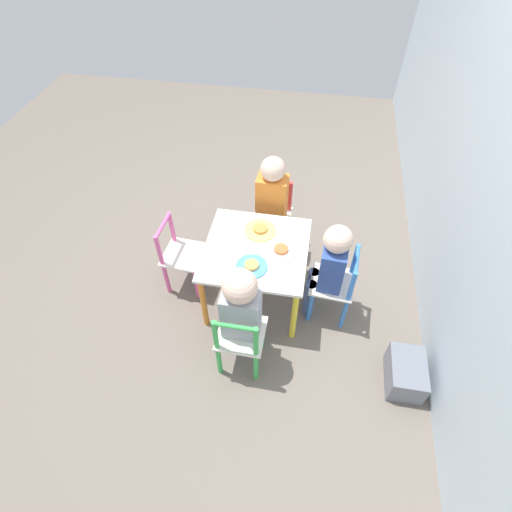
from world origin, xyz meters
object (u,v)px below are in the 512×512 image
(plate_left, at_px, (260,230))
(storage_bin, at_px, (405,373))
(child_left, at_px, (271,200))
(chair_pink, at_px, (181,256))
(kids_table, at_px, (256,255))
(plate_back, at_px, (281,250))
(plate_right, at_px, (252,266))
(chair_blue, at_px, (335,285))
(chair_green, at_px, (240,339))
(chair_red, at_px, (272,217))
(child_back, at_px, (329,264))
(child_right, at_px, (241,308))

(plate_left, distance_m, storage_bin, 1.18)
(child_left, bearing_deg, chair_pink, -138.63)
(kids_table, relative_size, storage_bin, 2.25)
(plate_back, distance_m, plate_right, 0.21)
(child_left, bearing_deg, storage_bin, -41.38)
(chair_blue, bearing_deg, plate_right, -73.09)
(chair_green, distance_m, chair_red, 1.01)
(storage_bin, bearing_deg, plate_right, -108.62)
(plate_left, bearing_deg, chair_blue, 69.50)
(chair_green, bearing_deg, kids_table, -90.00)
(kids_table, height_order, plate_left, plate_left)
(child_left, xyz_separation_m, storage_bin, (0.91, 0.91, -0.38))
(storage_bin, bearing_deg, child_left, -135.02)
(chair_pink, xyz_separation_m, plate_right, (0.18, 0.50, 0.21))
(child_left, height_order, plate_right, child_left)
(chair_red, xyz_separation_m, chair_pink, (0.47, -0.53, 0.00))
(kids_table, relative_size, chair_green, 1.15)
(chair_red, bearing_deg, child_left, -90.00)
(chair_pink, xyz_separation_m, child_back, (0.07, 0.94, 0.18))
(kids_table, relative_size, chair_red, 1.15)
(chair_red, height_order, child_back, child_back)
(child_right, relative_size, plate_right, 4.24)
(kids_table, distance_m, plate_left, 0.17)
(kids_table, height_order, child_left, child_left)
(child_back, distance_m, plate_right, 0.46)
(chair_red, distance_m, chair_pink, 0.71)
(chair_pink, relative_size, plate_left, 2.68)
(chair_green, height_order, plate_left, chair_green)
(chair_green, distance_m, plate_right, 0.41)
(chair_blue, bearing_deg, child_back, -90.00)
(chair_blue, height_order, chair_green, same)
(kids_table, relative_size, plate_right, 3.36)
(child_back, bearing_deg, plate_right, -70.84)
(child_back, distance_m, plate_left, 0.48)
(chair_green, distance_m, chair_pink, 0.73)
(kids_table, distance_m, chair_blue, 0.52)
(child_left, relative_size, plate_back, 4.25)
(plate_right, relative_size, plate_left, 0.92)
(child_back, height_order, storage_bin, child_back)
(chair_green, bearing_deg, child_back, -132.89)
(plate_right, bearing_deg, storage_bin, 71.38)
(plate_back, xyz_separation_m, plate_right, (0.15, -0.15, -0.00))
(plate_right, bearing_deg, child_back, 104.87)
(plate_back, distance_m, plate_left, 0.21)
(child_back, bearing_deg, storage_bin, 53.15)
(plate_back, bearing_deg, kids_table, -90.00)
(chair_red, height_order, plate_left, chair_red)
(plate_back, relative_size, plate_right, 1.02)
(chair_green, xyz_separation_m, child_back, (-0.47, 0.45, 0.18))
(chair_pink, bearing_deg, plate_left, -73.13)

